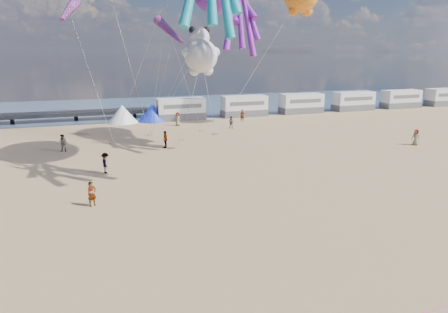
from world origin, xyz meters
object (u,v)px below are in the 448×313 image
at_px(motorhome_3, 353,101).
at_px(sandbag_e, 150,135).
at_px(windsock_right, 199,50).
at_px(windsock_left, 69,10).
at_px(beachgoer_2, 105,163).
at_px(motorhome_4, 401,99).
at_px(sandbag_c, 215,134).
at_px(beachgoer_1, 231,123).
at_px(beachgoer_7, 63,143).
at_px(kite_panda, 201,56).
at_px(beachgoer_0, 178,119).
at_px(motorhome_1, 244,106).
at_px(standing_person, 92,194).
at_px(sandbag_b, 182,140).
at_px(motorhome_5, 444,97).
at_px(motorhome_2, 301,103).
at_px(motorhome_0, 181,109).
at_px(sandbag_d, 201,131).
at_px(tent_blue, 152,112).
at_px(beachgoer_6, 416,137).
at_px(sandbag_a, 114,142).
at_px(windsock_mid, 169,31).
at_px(beachgoer_3, 165,139).
at_px(beachgoer_5, 242,116).

distance_m(motorhome_3, sandbag_e, 35.77).
bearing_deg(windsock_right, windsock_left, 178.56).
relative_size(beachgoer_2, sandbag_e, 3.26).
relative_size(motorhome_4, sandbag_c, 13.20).
xyz_separation_m(beachgoer_1, beachgoer_7, (-19.15, -6.09, 0.09)).
bearing_deg(kite_panda, beachgoer_0, 89.00).
height_order(motorhome_1, sandbag_e, motorhome_1).
relative_size(standing_person, windsock_left, 0.25).
bearing_deg(sandbag_b, beachgoer_0, 80.58).
relative_size(motorhome_5, windsock_right, 1.33).
height_order(motorhome_1, motorhome_3, same).
xyz_separation_m(motorhome_2, motorhome_5, (28.50, 0.00, 0.00)).
height_order(beachgoer_1, windsock_right, windsock_right).
height_order(beachgoer_2, sandbag_c, beachgoer_2).
relative_size(motorhome_0, beachgoer_1, 4.35).
height_order(motorhome_2, beachgoer_1, motorhome_2).
height_order(motorhome_1, sandbag_c, motorhome_1).
xyz_separation_m(standing_person, sandbag_c, (13.72, 18.28, -0.68)).
bearing_deg(sandbag_b, sandbag_d, 53.45).
bearing_deg(motorhome_4, standing_person, -149.13).
distance_m(sandbag_e, kite_panda, 11.84).
bearing_deg(beachgoer_0, sandbag_b, -67.12).
xyz_separation_m(motorhome_2, beachgoer_2, (-30.27, -23.17, -0.68)).
distance_m(tent_blue, sandbag_d, 10.35).
height_order(beachgoer_6, sandbag_b, beachgoer_6).
distance_m(motorhome_1, tent_blue, 13.50).
bearing_deg(beachgoer_2, sandbag_b, -45.45).
bearing_deg(sandbag_a, sandbag_e, 33.21).
relative_size(motorhome_1, motorhome_5, 1.00).
xyz_separation_m(motorhome_2, motorhome_3, (9.50, 0.00, 0.00)).
height_order(standing_person, windsock_right, windsock_right).
bearing_deg(motorhome_1, standing_person, -126.01).
height_order(beachgoer_0, beachgoer_2, beachgoer_0).
bearing_deg(motorhome_0, motorhome_3, 0.00).
height_order(motorhome_5, windsock_mid, windsock_mid).
bearing_deg(motorhome_1, beachgoer_3, -132.23).
bearing_deg(sandbag_d, kite_panda, -104.87).
distance_m(tent_blue, beachgoer_6, 32.81).
bearing_deg(windsock_left, sandbag_d, 21.36).
bearing_deg(beachgoer_5, beachgoer_7, -128.99).
bearing_deg(standing_person, beachgoer_0, 38.53).
xyz_separation_m(motorhome_2, windsock_left, (-32.21, -11.65, 11.57)).
height_order(motorhome_1, windsock_mid, windsock_mid).
xyz_separation_m(motorhome_1, windsock_mid, (-13.56, -14.10, 9.74)).
distance_m(motorhome_4, beachgoer_0, 39.76).
bearing_deg(motorhome_1, sandbag_e, -147.35).
bearing_deg(kite_panda, motorhome_5, 18.02).
bearing_deg(kite_panda, sandbag_a, 154.06).
xyz_separation_m(beachgoer_5, sandbag_a, (-17.55, -8.21, -0.71)).
distance_m(motorhome_2, windsock_mid, 28.73).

